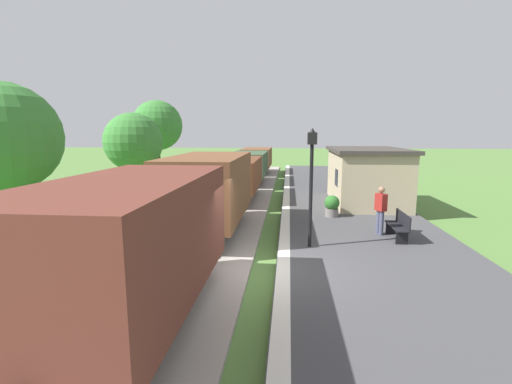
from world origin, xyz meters
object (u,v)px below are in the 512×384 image
Objects in this scene: freight_train at (233,177)px; bench_down_platform at (348,182)px; lamp_post_near at (312,166)px; tree_trackside_far at (133,142)px; bench_near_hut at (399,225)px; potted_planter at (332,206)px; tree_field_left at (157,125)px; station_hut at (366,176)px; person_waiting at (381,209)px; tree_trackside_mid at (3,137)px.

freight_train is 21.73× the size of bench_down_platform.
tree_trackside_far is at bearing 134.16° from lamp_post_near.
bench_near_hut is 1.64× the size of potted_planter.
lamp_post_near is at bearing -45.84° from tree_trackside_far.
tree_field_left is at bearing 130.70° from bench_near_hut.
station_hut is 3.90m from potted_planter.
bench_near_hut is 0.85m from person_waiting.
lamp_post_near is at bearing 4.60° from person_waiting.
person_waiting is at bearing 135.72° from bench_near_hut.
tree_field_left is at bearing 122.56° from lamp_post_near.
bench_down_platform is 13.62m from tree_trackside_far.
tree_field_left reaches higher than tree_trackside_far.
tree_trackside_far is 7.49m from tree_field_left.
bench_down_platform is at bearing 4.77° from tree_trackside_far.
tree_trackside_far reaches higher than freight_train.
bench_down_platform is at bearing 76.02° from potted_planter.
freight_train is 8.28m from lamp_post_near.
person_waiting is (-0.51, 0.50, 0.46)m from bench_near_hut.
tree_field_left is at bearing 98.85° from tree_trackside_far.
station_hut is 3.39× the size of person_waiting.
bench_down_platform is 0.30× the size of tree_trackside_far.
potted_planter is 0.16× the size of tree_trackside_mid.
lamp_post_near is at bearing -57.44° from tree_field_left.
potted_planter is 0.18× the size of tree_trackside_far.
lamp_post_near is at bearing -160.24° from bench_near_hut.
freight_train is 5.09× the size of tree_field_left.
freight_train is 5.75m from potted_planter.
person_waiting reaches higher than bench_down_platform.
tree_trackside_mid is at bearing -97.70° from tree_trackside_far.
tree_field_left reaches higher than station_hut.
station_hut reaches higher than potted_planter.
station_hut is at bearing 57.55° from potted_planter.
potted_planter is 0.25× the size of lamp_post_near.
station_hut is 18.22m from tree_field_left.
tree_trackside_mid reaches higher than bench_near_hut.
lamp_post_near is 0.58× the size of tree_field_left.
station_hut reaches higher than freight_train.
potted_planter is at bearing -33.19° from freight_train.
person_waiting reaches higher than bench_near_hut.
bench_near_hut is 1.00× the size of bench_down_platform.
potted_planter is 18.97m from tree_field_left.
person_waiting is 3.39m from lamp_post_near.
tree_trackside_far is (-11.47, 6.38, 2.49)m from potted_planter.
tree_trackside_mid reaches higher than freight_train.
freight_train is at bearing -70.80° from person_waiting.
tree_trackside_far is at bearing -175.23° from bench_down_platform.
tree_trackside_far is at bearing -81.15° from tree_field_left.
tree_trackside_far reaches higher than person_waiting.
lamp_post_near is (-3.20, -7.43, 1.15)m from station_hut.
person_waiting is 3.01m from potted_planter.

